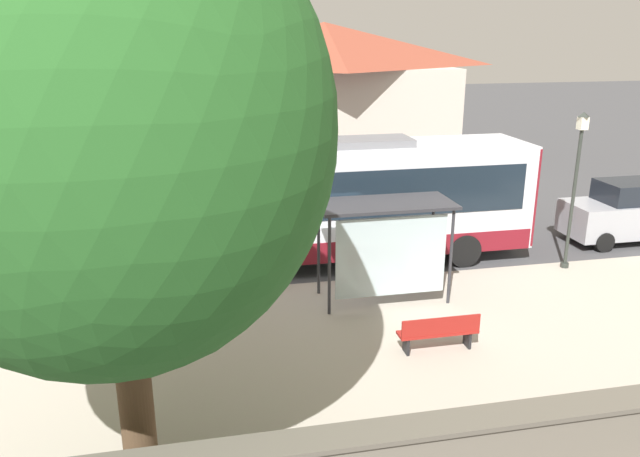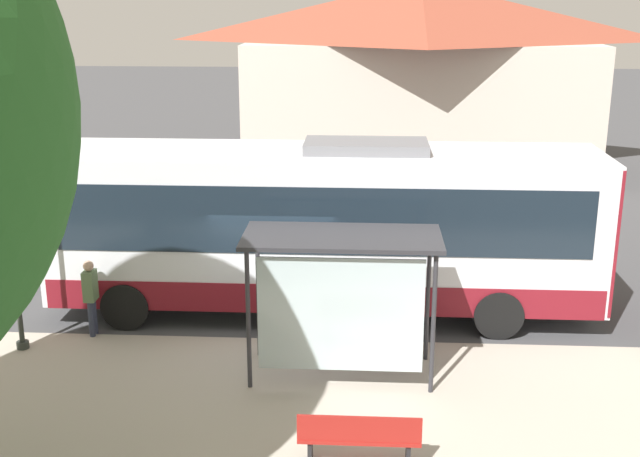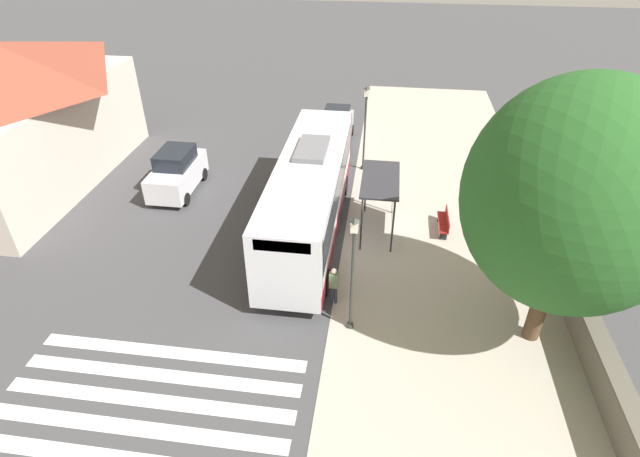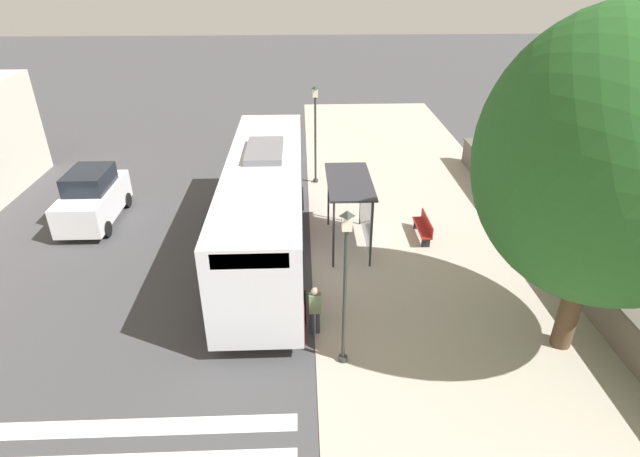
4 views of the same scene
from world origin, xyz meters
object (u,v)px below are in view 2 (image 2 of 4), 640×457
object	(u,v)px
bus	(325,225)
bench	(359,437)
bus_shelter	(342,264)
pedestrian	(91,292)
street_lamp_far	(8,216)
parked_car_far_lane	(430,188)

from	to	relation	value
bus	bench	world-z (taller)	bus
bus_shelter	pedestrian	xyz separation A→B (m)	(1.55, 5.07, -1.24)
bench	street_lamp_far	world-z (taller)	street_lamp_far
bus_shelter	pedestrian	bearing A→B (deg)	72.97
bus_shelter	parked_car_far_lane	size ratio (longest dim) A/B	0.85
pedestrian	street_lamp_far	size ratio (longest dim) A/B	0.35
pedestrian	bench	distance (m)	6.98
bus_shelter	parked_car_far_lane	xyz separation A→B (m)	(10.36, -2.32, -1.13)
bus	bench	bearing A→B (deg)	-172.20
bus_shelter	bench	bearing A→B (deg)	-172.66
bench	street_lamp_far	xyz separation A→B (m)	(3.65, 6.61, 2.22)
bus	street_lamp_far	world-z (taller)	street_lamp_far
street_lamp_far	parked_car_far_lane	xyz separation A→B (m)	(9.52, -8.57, -1.65)
street_lamp_far	bus	bearing A→B (deg)	-68.24
bus	pedestrian	size ratio (longest dim) A/B	7.18
parked_car_far_lane	bus_shelter	bearing A→B (deg)	167.37
pedestrian	parked_car_far_lane	xyz separation A→B (m)	(8.81, -7.39, 0.11)
bus_shelter	bus	bearing A→B (deg)	8.21
bus	bench	size ratio (longest dim) A/B	6.39
pedestrian	bus_shelter	bearing A→B (deg)	-107.03
street_lamp_far	bus_shelter	bearing A→B (deg)	-97.62
pedestrian	bench	size ratio (longest dim) A/B	0.89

